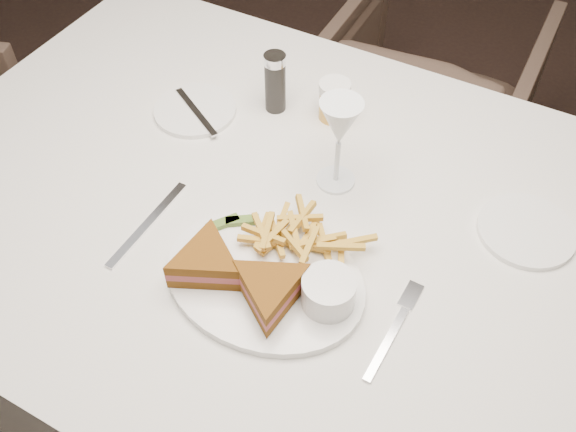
# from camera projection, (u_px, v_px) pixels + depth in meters

# --- Properties ---
(table) EXTENTS (1.55, 1.13, 0.75)m
(table) POSITION_uv_depth(u_px,v_px,m) (297.00, 329.00, 1.36)
(table) COLOR silver
(table) RESTS_ON ground
(chair_far) EXTENTS (0.64, 0.61, 0.61)m
(chair_far) POSITION_uv_depth(u_px,v_px,m) (429.00, 90.00, 2.00)
(chair_far) COLOR #47362B
(chair_far) RESTS_ON ground
(table_setting) EXTENTS (0.80, 0.64, 0.18)m
(table_setting) POSITION_uv_depth(u_px,v_px,m) (291.00, 224.00, 1.02)
(table_setting) COLOR white
(table_setting) RESTS_ON table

